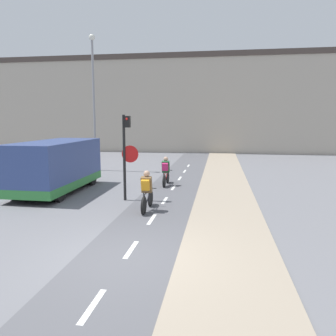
{
  "coord_description": "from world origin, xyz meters",
  "views": [
    {
      "loc": [
        2.1,
        -6.96,
        3.2
      ],
      "look_at": [
        0.0,
        6.36,
        1.2
      ],
      "focal_mm": 35.0,
      "sensor_mm": 36.0,
      "label": 1
    }
  ],
  "objects_px": {
    "cyclist_near": "(147,191)",
    "cyclist_far": "(166,172)",
    "traffic_light_pole": "(126,148)",
    "street_lamp_far": "(94,91)",
    "van": "(56,167)"
  },
  "relations": [
    {
      "from": "traffic_light_pole",
      "to": "cyclist_near",
      "type": "height_order",
      "value": "traffic_light_pole"
    },
    {
      "from": "cyclist_far",
      "to": "cyclist_near",
      "type": "bearing_deg",
      "value": -89.17
    },
    {
      "from": "traffic_light_pole",
      "to": "cyclist_near",
      "type": "distance_m",
      "value": 2.25
    },
    {
      "from": "van",
      "to": "street_lamp_far",
      "type": "bearing_deg",
      "value": 95.6
    },
    {
      "from": "traffic_light_pole",
      "to": "street_lamp_far",
      "type": "relative_size",
      "value": 0.41
    },
    {
      "from": "cyclist_near",
      "to": "cyclist_far",
      "type": "height_order",
      "value": "cyclist_near"
    },
    {
      "from": "street_lamp_far",
      "to": "van",
      "type": "height_order",
      "value": "street_lamp_far"
    },
    {
      "from": "cyclist_near",
      "to": "van",
      "type": "bearing_deg",
      "value": 152.48
    },
    {
      "from": "traffic_light_pole",
      "to": "van",
      "type": "height_order",
      "value": "traffic_light_pole"
    },
    {
      "from": "cyclist_far",
      "to": "traffic_light_pole",
      "type": "bearing_deg",
      "value": -108.56
    },
    {
      "from": "cyclist_near",
      "to": "cyclist_far",
      "type": "relative_size",
      "value": 1.03
    },
    {
      "from": "cyclist_far",
      "to": "van",
      "type": "height_order",
      "value": "van"
    },
    {
      "from": "cyclist_far",
      "to": "van",
      "type": "xyz_separation_m",
      "value": [
        -4.57,
        -2.1,
        0.42
      ]
    },
    {
      "from": "cyclist_far",
      "to": "van",
      "type": "relative_size",
      "value": 0.32
    },
    {
      "from": "street_lamp_far",
      "to": "traffic_light_pole",
      "type": "bearing_deg",
      "value": -60.43
    }
  ]
}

